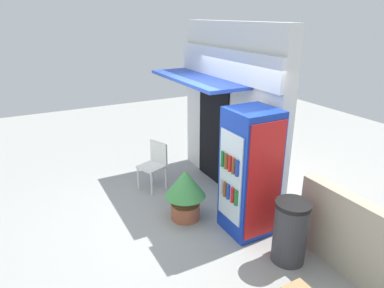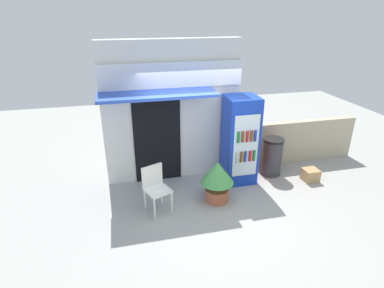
{
  "view_description": "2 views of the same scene",
  "coord_description": "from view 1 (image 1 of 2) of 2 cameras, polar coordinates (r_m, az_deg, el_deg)",
  "views": [
    {
      "loc": [
        4.65,
        -2.17,
        3.24
      ],
      "look_at": [
        0.1,
        0.23,
        1.29
      ],
      "focal_mm": 32.11,
      "sensor_mm": 36.0,
      "label": 1
    },
    {
      "loc": [
        -1.61,
        -5.21,
        3.67
      ],
      "look_at": [
        -0.27,
        0.43,
        1.17
      ],
      "focal_mm": 29.26,
      "sensor_mm": 36.0,
      "label": 2
    }
  ],
  "objects": [
    {
      "name": "drink_cooler",
      "position": [
        5.27,
        9.55,
        -4.78
      ],
      "size": [
        0.71,
        0.74,
        1.99
      ],
      "color": "#1438B2",
      "rests_on": "ground"
    },
    {
      "name": "plastic_chair",
      "position": [
        6.72,
        -6.21,
        -3.01
      ],
      "size": [
        0.57,
        0.57,
        0.93
      ],
      "color": "white",
      "rests_on": "ground"
    },
    {
      "name": "potted_plant_near_shop",
      "position": [
        5.69,
        -1.12,
        -7.57
      ],
      "size": [
        0.68,
        0.68,
        0.89
      ],
      "color": "#AD5B3D",
      "rests_on": "ground"
    },
    {
      "name": "trash_bin",
      "position": [
        5.01,
        16.01,
        -13.81
      ],
      "size": [
        0.48,
        0.48,
        0.91
      ],
      "color": "#38383D",
      "rests_on": "ground"
    },
    {
      "name": "ground",
      "position": [
        6.07,
        -2.41,
        -11.5
      ],
      "size": [
        16.0,
        16.0,
        0.0
      ],
      "primitive_type": "plane",
      "color": "#A3A39E"
    },
    {
      "name": "storefront_building",
      "position": [
        6.47,
        6.08,
        6.12
      ],
      "size": [
        3.05,
        1.07,
        3.13
      ],
      "color": "silver",
      "rests_on": "ground"
    }
  ]
}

